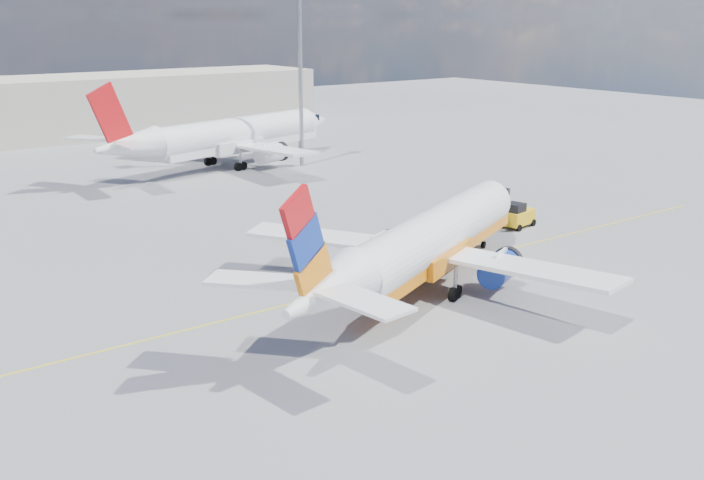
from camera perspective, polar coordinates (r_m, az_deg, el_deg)
ground at (r=45.87m, az=3.23°, el=-4.31°), size 240.00×240.00×0.00m
taxi_line at (r=48.07m, az=0.94°, el=-3.31°), size 70.00×0.15×0.01m
terminal_main at (r=113.39m, az=-19.93°, el=9.07°), size 70.00×14.00×8.00m
main_jet at (r=46.71m, az=5.56°, el=-0.08°), size 29.32×22.06×9.06m
second_jet at (r=86.34m, az=-8.83°, el=7.49°), size 33.26×25.39×10.05m
gse_tug at (r=62.22m, az=11.94°, el=1.76°), size 3.05×2.22×2.00m
traffic_cone at (r=51.07m, az=5.41°, el=-1.90°), size 0.38×0.38×0.53m
floodlight_mast at (r=85.19m, az=-3.81°, el=14.00°), size 1.57×1.57×21.57m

